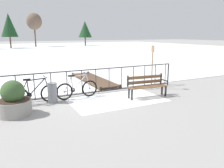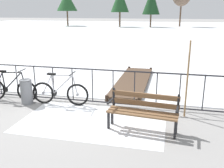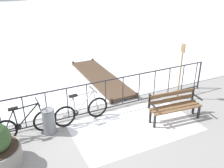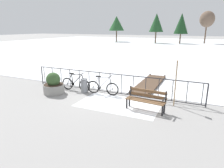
% 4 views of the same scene
% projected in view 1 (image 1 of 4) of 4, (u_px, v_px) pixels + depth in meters
% --- Properties ---
extents(ground_plane, '(160.00, 160.00, 0.00)m').
position_uv_depth(ground_plane, '(82.00, 96.00, 9.17)').
color(ground_plane, gray).
extents(frozen_pond, '(80.00, 56.00, 0.03)m').
position_uv_depth(frozen_pond, '(20.00, 51.00, 33.89)').
color(frozen_pond, white).
rests_on(frozen_pond, ground).
extents(snow_patch, '(3.58, 2.11, 0.01)m').
position_uv_depth(snow_patch, '(117.00, 100.00, 8.56)').
color(snow_patch, white).
rests_on(snow_patch, ground).
extents(railing_fence, '(9.06, 0.06, 1.07)m').
position_uv_depth(railing_fence, '(82.00, 82.00, 9.05)').
color(railing_fence, '#232328').
rests_on(railing_fence, ground).
extents(bicycle_near_railing, '(1.71, 0.52, 0.97)m').
position_uv_depth(bicycle_near_railing, '(77.00, 89.00, 8.73)').
color(bicycle_near_railing, black).
rests_on(bicycle_near_railing, ground).
extents(bicycle_second, '(1.71, 0.52, 0.97)m').
position_uv_depth(bicycle_second, '(35.00, 94.00, 8.00)').
color(bicycle_second, black).
rests_on(bicycle_second, ground).
extents(park_bench, '(1.64, 0.64, 0.89)m').
position_uv_depth(park_bench, '(147.00, 84.00, 8.90)').
color(park_bench, brown).
rests_on(park_bench, ground).
extents(planter_with_shrub, '(1.05, 1.05, 1.10)m').
position_uv_depth(planter_with_shrub, '(14.00, 101.00, 6.88)').
color(planter_with_shrub, gray).
rests_on(planter_with_shrub, ground).
extents(trash_bin, '(0.35, 0.35, 0.73)m').
position_uv_depth(trash_bin, '(52.00, 93.00, 8.16)').
color(trash_bin, gray).
rests_on(trash_bin, ground).
extents(oar_upright, '(0.04, 0.16, 1.98)m').
position_uv_depth(oar_upright, '(152.00, 64.00, 10.04)').
color(oar_upright, '#937047').
rests_on(oar_upright, ground).
extents(wooden_dock, '(1.10, 4.25, 0.20)m').
position_uv_depth(wooden_dock, '(93.00, 79.00, 11.86)').
color(wooden_dock, '#4C3828').
rests_on(wooden_dock, ground).
extents(tree_far_west, '(2.84, 2.84, 6.09)m').
position_uv_depth(tree_far_west, '(9.00, 25.00, 39.43)').
color(tree_far_west, brown).
rests_on(tree_far_west, ground).
extents(tree_east_mid, '(2.86, 2.86, 5.19)m').
position_uv_depth(tree_east_mid, '(85.00, 29.00, 47.45)').
color(tree_east_mid, brown).
rests_on(tree_east_mid, ground).
extents(tree_far_east, '(2.95, 2.95, 6.56)m').
position_uv_depth(tree_far_east, '(34.00, 22.00, 43.65)').
color(tree_far_east, brown).
rests_on(tree_far_east, ground).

